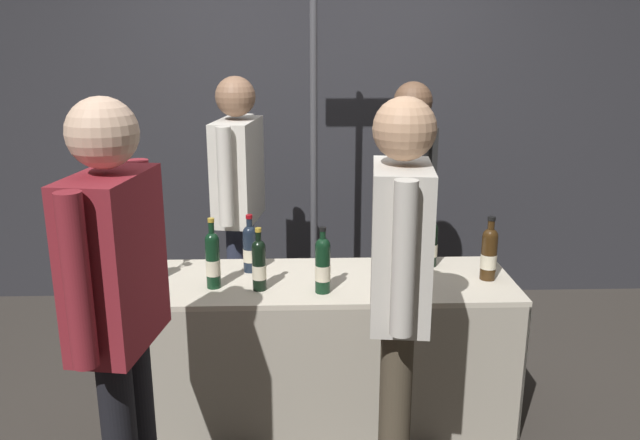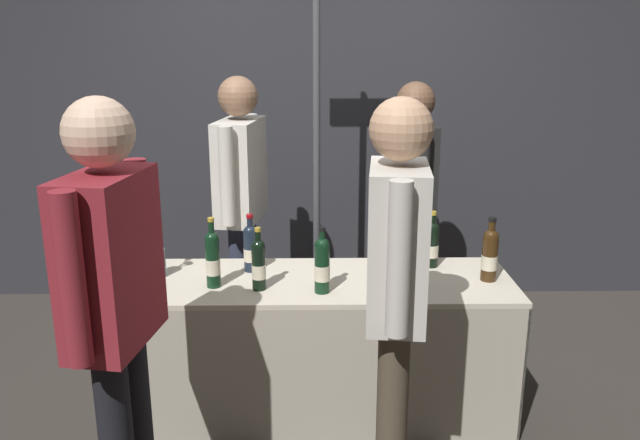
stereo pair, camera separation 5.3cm
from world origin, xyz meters
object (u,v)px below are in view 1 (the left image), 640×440
vendor_presenter (409,194)px  taster_foreground_right (117,297)px  booth_signpost (314,116)px  tasting_table (320,322)px  wine_glass_near_vendor (413,267)px  display_bottle_0 (431,243)px  flower_vase (156,257)px  featured_wine_bottle (259,264)px

vendor_presenter → taster_foreground_right: 2.06m
taster_foreground_right → booth_signpost: size_ratio=0.72×
tasting_table → vendor_presenter: bearing=53.4°
vendor_presenter → taster_foreground_right: size_ratio=0.96×
vendor_presenter → booth_signpost: size_ratio=0.69×
wine_glass_near_vendor → booth_signpost: (-0.44, 1.05, 0.58)m
display_bottle_0 → taster_foreground_right: bearing=-140.5°
tasting_table → vendor_presenter: (0.55, 0.74, 0.47)m
taster_foreground_right → flower_vase: bearing=13.9°
featured_wine_bottle → tasting_table: bearing=23.2°
flower_vase → display_bottle_0: bearing=5.2°
tasting_table → booth_signpost: booth_signpost is taller
featured_wine_bottle → booth_signpost: size_ratio=0.13×
flower_vase → taster_foreground_right: bearing=-85.1°
tasting_table → flower_vase: flower_vase is taller
display_bottle_0 → vendor_presenter: 0.58m
display_bottle_0 → taster_foreground_right: (-1.29, -1.06, 0.17)m
flower_vase → booth_signpost: bearing=48.5°
tasting_table → display_bottle_0: display_bottle_0 is taller
booth_signpost → taster_foreground_right: bearing=-111.2°
display_bottle_0 → booth_signpost: size_ratio=0.13×
flower_vase → vendor_presenter: bearing=27.1°
flower_vase → booth_signpost: (0.79, 0.89, 0.58)m
display_bottle_0 → flower_vase: flower_vase is taller
vendor_presenter → taster_foreground_right: taster_foreground_right is taller
tasting_table → featured_wine_bottle: size_ratio=6.25×
wine_glass_near_vendor → featured_wine_bottle: bearing=-179.1°
tasting_table → taster_foreground_right: size_ratio=1.11×
display_bottle_0 → featured_wine_bottle: bearing=-160.8°
wine_glass_near_vendor → booth_signpost: booth_signpost is taller
display_bottle_0 → taster_foreground_right: taster_foreground_right is taller
booth_signpost → vendor_presenter: bearing=-19.6°
featured_wine_bottle → vendor_presenter: bearing=45.9°
display_bottle_0 → booth_signpost: 1.11m
featured_wine_bottle → display_bottle_0: (0.86, 0.30, -0.00)m
wine_glass_near_vendor → vendor_presenter: vendor_presenter is taller
wine_glass_near_vendor → tasting_table: bearing=165.6°
wine_glass_near_vendor → flower_vase: 1.24m
vendor_presenter → booth_signpost: 0.74m
display_bottle_0 → wine_glass_near_vendor: display_bottle_0 is taller
tasting_table → featured_wine_bottle: bearing=-156.8°
tasting_table → wine_glass_near_vendor: wine_glass_near_vendor is taller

